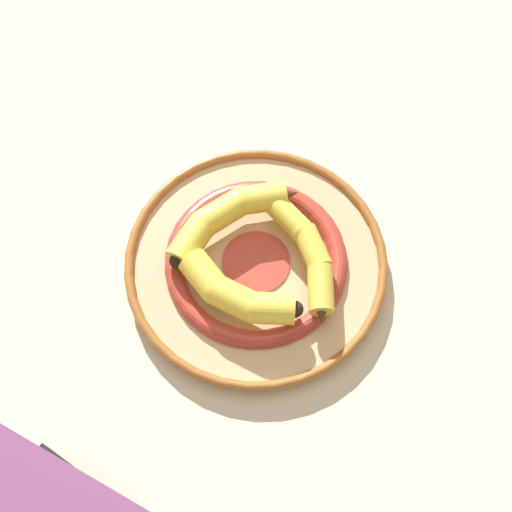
{
  "coord_description": "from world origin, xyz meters",
  "views": [
    {
      "loc": [
        -0.13,
        0.38,
        0.87
      ],
      "look_at": [
        0.04,
        0.04,
        0.04
      ],
      "focal_mm": 50.0,
      "sensor_mm": 36.0,
      "label": 1
    }
  ],
  "objects_px": {
    "decorative_bowl": "(256,263)",
    "banana_a": "(228,215)",
    "banana_b": "(234,293)",
    "banana_c": "(308,254)"
  },
  "relations": [
    {
      "from": "banana_a",
      "to": "banana_b",
      "type": "distance_m",
      "value": 0.11
    },
    {
      "from": "banana_b",
      "to": "banana_a",
      "type": "bearing_deg",
      "value": 122.39
    },
    {
      "from": "banana_b",
      "to": "banana_c",
      "type": "distance_m",
      "value": 0.11
    },
    {
      "from": "banana_b",
      "to": "banana_c",
      "type": "bearing_deg",
      "value": 57.54
    },
    {
      "from": "banana_a",
      "to": "decorative_bowl",
      "type": "bearing_deg",
      "value": 91.02
    },
    {
      "from": "decorative_bowl",
      "to": "banana_a",
      "type": "xyz_separation_m",
      "value": [
        0.06,
        -0.03,
        0.04
      ]
    },
    {
      "from": "banana_a",
      "to": "banana_c",
      "type": "height_order",
      "value": "banana_a"
    },
    {
      "from": "decorative_bowl",
      "to": "banana_a",
      "type": "distance_m",
      "value": 0.07
    },
    {
      "from": "decorative_bowl",
      "to": "banana_c",
      "type": "bearing_deg",
      "value": -156.87
    },
    {
      "from": "banana_a",
      "to": "banana_c",
      "type": "relative_size",
      "value": 1.23
    }
  ]
}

